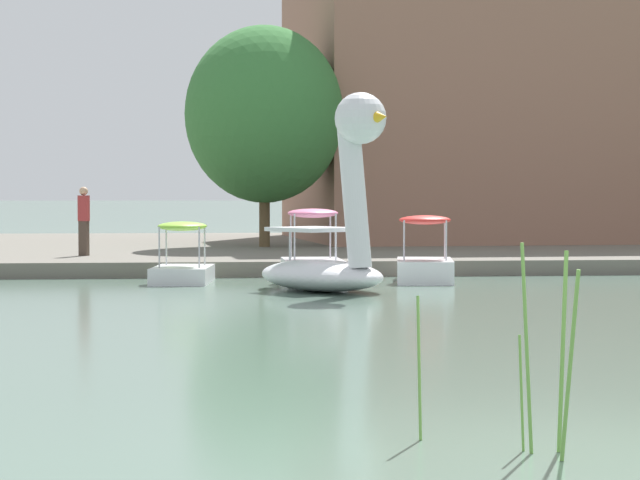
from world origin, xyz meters
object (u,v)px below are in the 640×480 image
Objects in this scene: tree_broadleaf_right at (264,114)px; pedal_boat_pink at (313,260)px; person_on_path at (84,220)px; pedal_boat_red at (425,263)px; swan_boat at (333,232)px; pedal_boat_lime at (182,263)px.

pedal_boat_pink is at bearing -87.20° from tree_broadleaf_right.
person_on_path reaches higher than pedal_boat_pink.
tree_broadleaf_right is at bearing 106.01° from pedal_boat_red.
pedal_boat_pink is 1.36× the size of person_on_path.
swan_boat is 13.07m from tree_broadleaf_right.
pedal_boat_lime is at bearing -62.70° from person_on_path.
pedal_boat_pink is at bearing 92.10° from swan_boat.
swan_boat is at bearing -55.10° from person_on_path.
swan_boat is at bearing -130.83° from pedal_boat_red.
person_on_path is at bearing 137.89° from pedal_boat_pink.
swan_boat reaches higher than pedal_boat_pink.
tree_broadleaf_right is 7.52m from person_on_path.
pedal_boat_lime is 5.46m from person_on_path.
tree_broadleaf_right is (-2.88, 10.04, 3.81)m from pedal_boat_red.
pedal_boat_red is at bearing 49.17° from swan_boat.
tree_broadleaf_right reaches higher than pedal_boat_pink.
pedal_boat_lime is (-2.81, -0.02, -0.04)m from pedal_boat_pink.
pedal_boat_lime is at bearing -179.59° from pedal_boat_pink.
tree_broadleaf_right is (-0.48, 9.74, 3.75)m from pedal_boat_pink.
swan_boat is 0.59× the size of tree_broadleaf_right.
tree_broadleaf_right is at bearing 76.54° from pedal_boat_lime.
person_on_path reaches higher than pedal_boat_lime.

